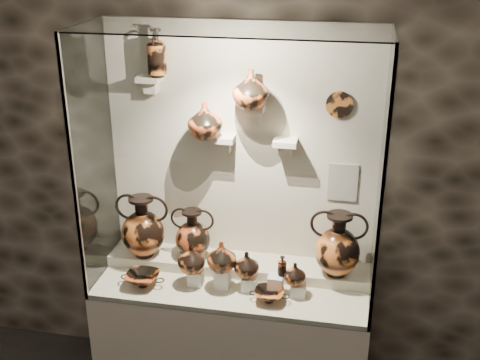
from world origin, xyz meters
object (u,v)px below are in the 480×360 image
(jug_c, at_px, (247,264))
(ovoid_vase_a, at_px, (205,120))
(amphora_right, at_px, (338,244))
(jug_a, at_px, (191,259))
(lekythos_tall, at_px, (157,50))
(kylix_left, at_px, (143,278))
(jug_b, at_px, (222,256))
(lekythos_small, at_px, (282,265))
(kylix_right, at_px, (269,294))
(jug_e, at_px, (295,273))
(amphora_left, at_px, (143,226))
(amphora_mid, at_px, (193,234))
(ovoid_vase_b, at_px, (251,89))

(jug_c, height_order, ovoid_vase_a, ovoid_vase_a)
(amphora_right, relative_size, jug_a, 2.32)
(jug_c, xyz_separation_m, lekythos_tall, (-0.59, 0.26, 1.22))
(jug_a, relative_size, kylix_left, 0.67)
(jug_b, xyz_separation_m, jug_c, (0.15, 0.03, -0.05))
(lekythos_small, distance_m, lekythos_tall, 1.47)
(amphora_right, bearing_deg, lekythos_small, -173.98)
(kylix_right, bearing_deg, jug_e, 53.79)
(amphora_left, distance_m, jug_a, 0.43)
(jug_e, bearing_deg, amphora_right, 29.84)
(amphora_left, height_order, kylix_left, amphora_left)
(jug_b, xyz_separation_m, kylix_right, (0.31, -0.08, -0.18))
(amphora_mid, bearing_deg, lekythos_small, -4.34)
(amphora_right, distance_m, kylix_right, 0.52)
(kylix_left, bearing_deg, amphora_mid, 60.12)
(jug_a, bearing_deg, jug_b, -18.17)
(amphora_right, distance_m, ovoid_vase_b, 1.08)
(kylix_left, bearing_deg, lekythos_tall, 93.42)
(ovoid_vase_a, bearing_deg, kylix_right, -34.33)
(lekythos_small, height_order, ovoid_vase_b, ovoid_vase_b)
(amphora_left, bearing_deg, kylix_right, -17.58)
(lekythos_small, relative_size, ovoid_vase_b, 0.65)
(lekythos_tall, xyz_separation_m, ovoid_vase_b, (0.57, -0.04, -0.19))
(kylix_left, bearing_deg, kylix_right, 10.21)
(jug_e, distance_m, kylix_left, 0.94)
(ovoid_vase_b, bearing_deg, ovoid_vase_a, -176.16)
(amphora_right, distance_m, jug_c, 0.57)
(ovoid_vase_a, bearing_deg, amphora_left, -169.72)
(jug_a, distance_m, kylix_left, 0.34)
(amphora_mid, relative_size, ovoid_vase_a, 1.55)
(amphora_right, relative_size, jug_b, 2.20)
(jug_a, height_order, jug_b, jug_b)
(ovoid_vase_b, bearing_deg, jug_a, -137.63)
(amphora_left, xyz_separation_m, ovoid_vase_a, (0.41, 0.06, 0.72))
(amphora_right, height_order, jug_b, amphora_right)
(kylix_left, xyz_separation_m, ovoid_vase_b, (0.62, 0.31, 1.15))
(ovoid_vase_a, xyz_separation_m, ovoid_vase_b, (0.28, -0.00, 0.20))
(lekythos_tall, xyz_separation_m, ovoid_vase_a, (0.29, -0.04, -0.40))
(amphora_left, relative_size, amphora_right, 1.01)
(amphora_left, relative_size, ovoid_vase_b, 1.86)
(jug_e, height_order, kylix_left, jug_e)
(jug_a, xyz_separation_m, ovoid_vase_b, (0.32, 0.25, 1.01))
(jug_a, relative_size, ovoid_vase_b, 0.80)
(amphora_mid, xyz_separation_m, jug_b, (0.24, -0.22, -0.01))
(amphora_right, relative_size, kylix_left, 1.57)
(jug_e, relative_size, kylix_left, 0.52)
(lekythos_small, distance_m, kylix_right, 0.19)
(jug_b, xyz_separation_m, lekythos_small, (0.37, 0.03, -0.03))
(jug_c, xyz_separation_m, lekythos_small, (0.22, 0.00, 0.02))
(amphora_left, height_order, jug_b, amphora_left)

